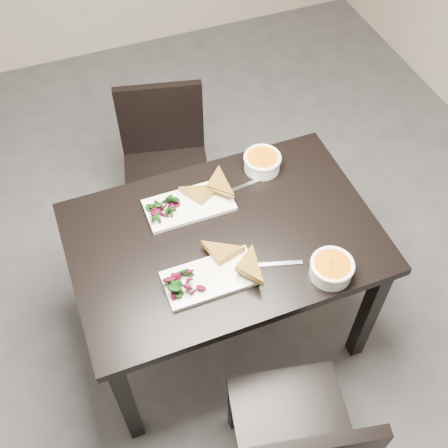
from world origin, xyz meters
name	(u,v)px	position (x,y,z in m)	size (l,w,h in m)	color
ground	(133,359)	(0.00, 0.00, 0.00)	(5.00, 5.00, 0.00)	#47474C
room_shell	(25,1)	(0.00, 0.00, 1.83)	(5.02, 5.02, 2.81)	beige
table	(224,250)	(0.47, 0.01, 0.65)	(1.20, 0.80, 0.75)	black
chair_near	(299,442)	(0.46, -0.74, 0.48)	(0.50, 0.50, 0.85)	black
chair_far	(165,158)	(0.44, 0.76, 0.48)	(0.50, 0.50, 0.85)	black
plate_near	(211,278)	(0.35, -0.16, 0.76)	(0.35, 0.17, 0.02)	white
sandwich_near	(226,264)	(0.42, -0.15, 0.80)	(0.17, 0.13, 0.06)	olive
salad_near	(184,281)	(0.25, -0.16, 0.79)	(0.11, 0.10, 0.05)	black
soup_bowl_near	(332,268)	(0.77, -0.30, 0.79)	(0.16, 0.16, 0.07)	white
cutlery_near	(279,264)	(0.61, -0.19, 0.75)	(0.18, 0.02, 0.00)	silver
plate_far	(189,205)	(0.39, 0.20, 0.76)	(0.35, 0.18, 0.02)	white
sandwich_far	(205,197)	(0.45, 0.18, 0.80)	(0.18, 0.13, 0.06)	olive
salad_far	(165,207)	(0.29, 0.20, 0.79)	(0.11, 0.10, 0.05)	black
soup_bowl_far	(262,161)	(0.75, 0.29, 0.79)	(0.16, 0.16, 0.07)	white
cutlery_far	(241,187)	(0.63, 0.22, 0.75)	(0.18, 0.02, 0.00)	silver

